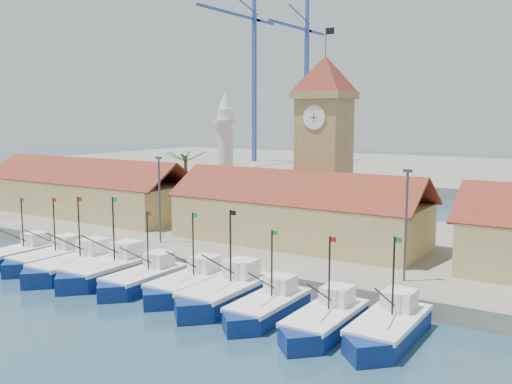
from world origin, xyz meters
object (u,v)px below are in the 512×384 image
Objects in this scene: boat_5 at (187,286)px; clock_tower at (324,140)px; minaret at (225,154)px; boat_0 at (17,256)px.

clock_tower is at bearing 86.42° from boat_5.
boat_5 is 0.42× the size of clock_tower.
boat_0 is at bearing -106.32° from minaret.
minaret is at bearing 118.92° from boat_5.
minaret is at bearing 73.68° from boat_0.
clock_tower is (22.52, 23.69, 11.25)m from boat_0.
clock_tower reaches higher than boat_5.
boat_5 is (21.11, 1.10, 0.03)m from boat_0.
clock_tower reaches higher than minaret.
boat_5 is 29.50m from minaret.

